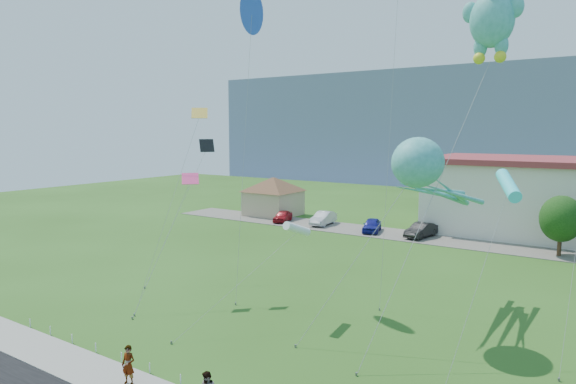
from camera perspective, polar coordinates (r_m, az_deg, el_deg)
The scene contains 18 objects.
ground at distance 24.77m, azimuth -7.82°, elevation -19.92°, with size 160.00×160.00×0.00m, color #274D15.
parking_strip at distance 54.65m, azimuth 17.47°, elevation -5.18°, with size 70.00×6.00×0.06m, color #59544C.
hill_ridge at distance 137.22m, azimuth 27.86°, elevation 6.65°, with size 160.00×50.00×25.00m, color slate.
pavilion at distance 67.34m, azimuth -1.63°, elevation -0.05°, with size 9.20×9.20×5.00m.
tree_near at distance 51.23m, azimuth 28.07°, elevation -2.65°, with size 3.60×3.60×5.47m.
pedestrian_left at distance 24.59m, azimuth -17.31°, elevation -17.87°, with size 0.63×0.42×1.74m, color gray.
parked_car_red at distance 62.62m, azimuth -0.59°, elevation -2.69°, with size 1.59×3.95×1.35m, color #A3141D.
parked_car_silver at distance 60.69m, azimuth 3.94°, elevation -2.93°, with size 1.63×4.68×1.54m, color #B0B1B7.
parked_car_blue at distance 57.14m, azimuth 9.30°, elevation -3.66°, with size 1.72×4.27×1.46m, color navy.
parked_car_black at distance 55.25m, azimuth 14.56°, elevation -4.12°, with size 1.60×4.58×1.51m, color black.
octopus_kite at distance 29.82m, azimuth 15.17°, elevation 1.68°, with size 5.68×13.02×10.79m.
teddy_bear_kite at distance 31.11m, azimuth 21.75°, elevation 18.01°, with size 4.69×10.60×19.78m.
small_kite_cyan at distance 21.78m, azimuth 23.23°, elevation 0.51°, with size 1.80×5.41×9.44m.
small_kite_blue at distance 36.51m, azimuth -4.10°, elevation 18.61°, with size 2.40×4.53×19.74m.
small_kite_pink at distance 34.26m, azimuth -11.37°, elevation 0.09°, with size 1.29×5.99×8.39m.
small_kite_yellow at distance 35.72m, azimuth -10.57°, elevation 6.26°, with size 1.44×7.47×12.76m.
small_kite_white at distance 30.14m, azimuth 0.91°, elevation -4.21°, with size 3.67×8.10×5.82m.
small_kite_black at distance 39.83m, azimuth -9.70°, elevation 3.52°, with size 1.42×6.61×10.40m.
Camera 1 is at (14.83, -16.41, 11.14)m, focal length 32.00 mm.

